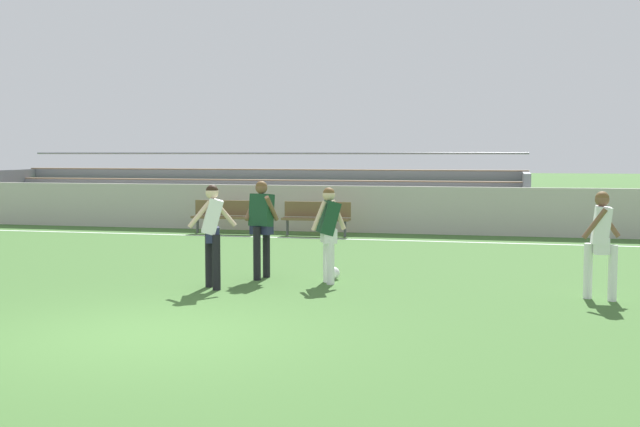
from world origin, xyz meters
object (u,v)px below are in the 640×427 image
(bench_near_bin, at_px, (317,215))
(soccer_ball, at_px, (333,273))
(bleacher_stand, at_px, (250,194))
(bench_far_left, at_px, (225,214))
(player_white_deep_cover, at_px, (212,227))
(player_white_challenging, at_px, (601,236))
(player_dark_wide_left, at_px, (329,227))
(player_dark_wide_right, at_px, (262,220))

(bench_near_bin, bearing_deg, soccer_ball, -74.07)
(bleacher_stand, relative_size, bench_far_left, 9.38)
(bleacher_stand, distance_m, player_white_deep_cover, 12.15)
(player_white_challenging, distance_m, soccer_ball, 4.48)
(bench_far_left, distance_m, player_dark_wide_left, 8.73)
(bleacher_stand, distance_m, bench_near_bin, 4.45)
(bench_near_bin, bearing_deg, player_dark_wide_left, -74.84)
(player_white_deep_cover, bearing_deg, player_dark_wide_right, 67.93)
(soccer_ball, bearing_deg, bench_far_left, 122.95)
(player_white_challenging, bearing_deg, player_dark_wide_right, 172.29)
(bleacher_stand, distance_m, player_white_challenging, 14.59)
(player_dark_wide_left, distance_m, soccer_ball, 0.94)
(player_white_challenging, height_order, soccer_ball, player_white_challenging)
(bleacher_stand, height_order, bench_near_bin, bleacher_stand)
(player_dark_wide_right, xyz_separation_m, player_dark_wide_left, (1.24, -0.20, -0.07))
(bleacher_stand, relative_size, soccer_ball, 76.75)
(bleacher_stand, relative_size, player_dark_wide_left, 10.45)
(player_dark_wide_right, distance_m, player_dark_wide_left, 1.26)
(bench_near_bin, xyz_separation_m, player_white_deep_cover, (0.31, -8.38, 0.46))
(bleacher_stand, height_order, player_dark_wide_right, bleacher_stand)
(player_dark_wide_left, distance_m, player_white_challenging, 4.32)
(bench_far_left, bearing_deg, player_dark_wide_right, -65.35)
(player_dark_wide_left, bearing_deg, player_dark_wide_right, 170.96)
(player_dark_wide_left, bearing_deg, bench_near_bin, 105.16)
(player_dark_wide_right, bearing_deg, player_white_deep_cover, -112.07)
(bench_near_bin, height_order, soccer_ball, bench_near_bin)
(bleacher_stand, bearing_deg, bench_far_left, -83.34)
(bench_far_left, height_order, player_white_deep_cover, player_white_deep_cover)
(player_white_deep_cover, relative_size, soccer_ball, 7.64)
(bench_far_left, distance_m, player_white_deep_cover, 8.86)
(bench_far_left, distance_m, bench_near_bin, 2.55)
(bench_near_bin, xyz_separation_m, player_white_challenging, (6.29, -7.98, 0.42))
(bench_far_left, distance_m, player_white_challenging, 11.92)
(player_white_deep_cover, bearing_deg, bench_far_left, 108.80)
(player_white_challenging, xyz_separation_m, soccer_ball, (-4.29, 0.96, -0.85))
(bleacher_stand, height_order, player_dark_wide_left, bleacher_stand)
(bleacher_stand, relative_size, player_white_challenging, 10.40)
(bleacher_stand, xyz_separation_m, player_white_challenging, (9.23, -11.31, 0.06))
(bench_near_bin, xyz_separation_m, soccer_ball, (2.01, -7.02, -0.44))
(bench_near_bin, height_order, player_dark_wide_left, player_dark_wide_left)
(bleacher_stand, distance_m, player_dark_wide_left, 11.84)
(bench_near_bin, distance_m, player_dark_wide_left, 7.71)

